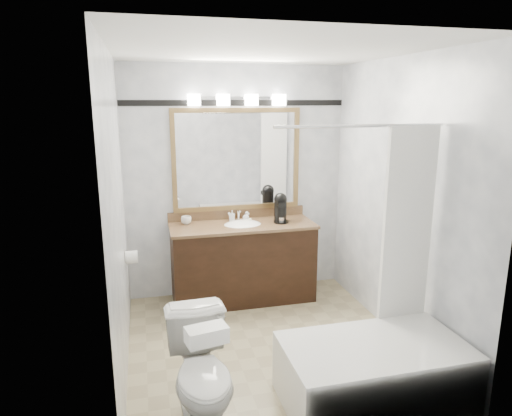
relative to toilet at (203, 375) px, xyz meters
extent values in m
cube|color=tan|center=(0.69, 0.87, -0.38)|extent=(2.40, 2.60, 0.01)
cube|color=white|center=(0.69, 0.87, 2.13)|extent=(2.40, 2.60, 0.01)
cube|color=white|center=(0.69, 2.18, 0.88)|extent=(2.40, 0.01, 2.50)
cube|color=white|center=(0.69, -0.43, 0.88)|extent=(2.40, 0.01, 2.50)
cube|color=white|center=(-0.52, 0.87, 0.88)|extent=(0.01, 2.60, 2.50)
cube|color=white|center=(1.89, 0.87, 0.88)|extent=(0.01, 2.60, 2.50)
cube|color=black|center=(0.69, 1.89, 0.04)|extent=(1.50, 0.55, 0.82)
cube|color=#9A7149|center=(0.69, 1.89, 0.46)|extent=(1.53, 0.58, 0.03)
cube|color=#9A7149|center=(0.69, 2.16, 0.53)|extent=(1.53, 0.03, 0.10)
ellipsoid|color=white|center=(0.69, 1.89, 0.45)|extent=(0.44, 0.34, 0.14)
cube|color=olive|center=(0.69, 2.15, 1.65)|extent=(1.40, 0.04, 0.05)
cube|color=olive|center=(0.69, 2.15, 0.60)|extent=(1.40, 0.04, 0.05)
cube|color=olive|center=(0.01, 2.15, 1.13)|extent=(0.05, 0.04, 1.00)
cube|color=olive|center=(1.36, 2.15, 1.13)|extent=(0.05, 0.04, 1.00)
cube|color=white|center=(0.69, 2.16, 1.13)|extent=(1.30, 0.01, 1.00)
cube|color=silver|center=(0.69, 2.14, 1.78)|extent=(0.90, 0.05, 0.03)
cube|color=white|center=(0.24, 2.09, 1.76)|extent=(0.12, 0.12, 0.12)
cube|color=white|center=(0.54, 2.09, 1.76)|extent=(0.12, 0.12, 0.12)
cube|color=white|center=(0.84, 2.09, 1.76)|extent=(0.12, 0.12, 0.12)
cube|color=white|center=(1.14, 2.09, 1.76)|extent=(0.12, 0.12, 0.12)
cube|color=black|center=(0.69, 2.16, 1.73)|extent=(2.40, 0.01, 0.06)
cube|color=white|center=(1.22, -0.05, -0.15)|extent=(1.30, 0.72, 0.45)
cylinder|color=silver|center=(1.22, 0.33, 1.58)|extent=(1.30, 0.02, 0.02)
cube|color=white|center=(1.64, 0.32, 0.80)|extent=(0.40, 0.04, 1.55)
cylinder|color=white|center=(-0.45, 1.54, 0.33)|extent=(0.11, 0.12, 0.12)
imported|color=white|center=(0.00, 0.00, 0.00)|extent=(0.44, 0.75, 0.75)
cube|color=white|center=(0.00, -0.25, 0.42)|extent=(0.26, 0.17, 0.10)
cylinder|color=black|center=(1.10, 1.85, 0.49)|extent=(0.16, 0.16, 0.02)
cylinder|color=black|center=(1.11, 1.90, 0.60)|extent=(0.14, 0.14, 0.23)
sphere|color=black|center=(1.11, 1.90, 0.72)|extent=(0.14, 0.14, 0.14)
cube|color=black|center=(1.10, 1.83, 0.68)|extent=(0.10, 0.10, 0.05)
cylinder|color=silver|center=(1.10, 1.83, 0.51)|extent=(0.05, 0.05, 0.05)
imported|color=white|center=(0.11, 2.03, 0.52)|extent=(0.11, 0.11, 0.08)
imported|color=white|center=(0.61, 2.05, 0.53)|extent=(0.06, 0.06, 0.12)
imported|color=white|center=(0.75, 2.03, 0.52)|extent=(0.09, 0.09, 0.09)
cube|color=beige|center=(0.77, 2.01, 0.49)|extent=(0.08, 0.05, 0.02)
camera|label=1|loc=(-0.31, -2.66, 1.75)|focal=32.00mm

